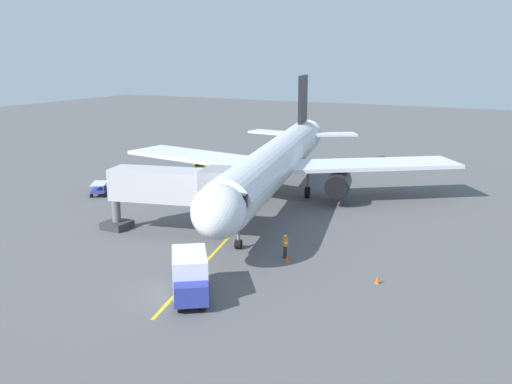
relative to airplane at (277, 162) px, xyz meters
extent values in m
plane|color=#565659|center=(-0.54, -0.33, -4.00)|extent=(220.00, 220.00, 0.00)
cube|color=yellow|center=(-0.07, 6.27, -4.00)|extent=(9.89, 38.87, 0.01)
cylinder|color=silver|center=(-0.07, 0.27, 0.10)|extent=(11.90, 33.91, 3.80)
ellipsoid|color=silver|center=(-4.46, 17.93, 0.10)|extent=(4.47, 4.75, 3.61)
cone|color=silver|center=(4.40, -17.68, 0.10)|extent=(4.04, 3.74, 3.42)
cube|color=black|center=(-4.12, 16.58, 0.65)|extent=(3.52, 2.33, 0.90)
cube|color=silver|center=(-7.44, -5.40, -0.50)|extent=(16.85, 14.22, 0.36)
cylinder|color=black|center=(-5.45, -2.10, -2.00)|extent=(3.05, 3.85, 2.30)
cylinder|color=black|center=(-5.88, -0.40, -2.00)|extent=(2.09, 0.70, 2.10)
cube|color=silver|center=(9.10, -1.28, -0.50)|extent=(17.61, 7.53, 0.36)
cylinder|color=black|center=(5.80, 0.70, -2.00)|extent=(3.05, 3.85, 2.30)
cylinder|color=black|center=(5.38, 2.40, -2.00)|extent=(2.09, 0.70, 2.10)
cube|color=black|center=(3.67, -14.77, 3.90)|extent=(1.51, 4.74, 7.20)
cube|color=silver|center=(0.50, -15.25, 0.70)|extent=(6.70, 5.42, 0.24)
cube|color=silver|center=(6.71, -13.70, 0.70)|extent=(6.55, 2.84, 0.24)
cylinder|color=slate|center=(-3.33, 13.37, -2.27)|extent=(0.24, 0.24, 2.77)
cylinder|color=black|center=(-3.33, 13.37, -3.65)|extent=(0.61, 0.79, 0.70)
cylinder|color=slate|center=(-1.87, -3.27, -2.07)|extent=(0.24, 0.24, 2.77)
cylinder|color=black|center=(-1.87, -3.27, -3.45)|extent=(0.70, 1.18, 1.10)
cylinder|color=slate|center=(3.18, -2.01, -2.07)|extent=(0.24, 0.24, 2.77)
cylinder|color=black|center=(3.18, -2.01, -3.45)|extent=(0.70, 1.18, 1.10)
cube|color=#B7B7BC|center=(3.58, 12.52, -0.10)|extent=(9.36, 4.70, 2.50)
cube|color=gray|center=(-0.78, 11.43, -0.10)|extent=(3.49, 3.78, 3.00)
cylinder|color=slate|center=(7.95, 13.60, -2.05)|extent=(0.70, 0.70, 3.90)
cube|color=#333338|center=(7.95, 13.60, -3.70)|extent=(2.00, 2.00, 0.60)
cylinder|color=#23232D|center=(-7.21, 13.60, -3.56)|extent=(0.26, 0.26, 0.88)
cube|color=orange|center=(-7.21, 13.60, -2.82)|extent=(0.45, 0.43, 0.60)
cube|color=silver|center=(-7.21, 13.60, -2.82)|extent=(0.47, 0.45, 0.10)
sphere|color=beige|center=(-7.21, 13.60, -2.40)|extent=(0.22, 0.22, 0.22)
cube|color=yellow|center=(13.70, -7.67, -3.35)|extent=(2.52, 2.75, 0.70)
cube|color=black|center=(13.86, -7.92, -2.75)|extent=(1.41, 1.36, 0.50)
cylinder|color=black|center=(12.72, -7.36, -3.70)|extent=(0.54, 0.64, 0.60)
cylinder|color=black|center=(13.80, -6.65, -3.70)|extent=(0.54, 0.64, 0.60)
cylinder|color=black|center=(13.60, -8.70, -3.70)|extent=(0.54, 0.64, 0.60)
cylinder|color=black|center=(14.68, -7.98, -3.70)|extent=(0.54, 0.64, 0.60)
cube|color=#2D3899|center=(17.14, 5.55, -3.44)|extent=(2.53, 2.95, 0.24)
cube|color=silver|center=(17.14, 5.55, -2.77)|extent=(2.53, 2.95, 0.08)
cylinder|color=slate|center=(16.00, 6.27, -3.04)|extent=(0.06, 0.06, 0.55)
cylinder|color=slate|center=(17.07, 6.90, -3.04)|extent=(0.06, 0.06, 0.55)
cylinder|color=slate|center=(17.22, 4.20, -3.04)|extent=(0.06, 0.06, 0.55)
cylinder|color=slate|center=(18.28, 4.83, -3.04)|extent=(0.06, 0.06, 0.55)
cylinder|color=black|center=(16.10, 6.04, -3.78)|extent=(0.44, 0.51, 0.44)
cylinder|color=black|center=(17.22, 6.70, -3.78)|extent=(0.44, 0.51, 0.44)
cylinder|color=black|center=(17.06, 4.40, -3.78)|extent=(0.44, 0.51, 0.44)
cylinder|color=black|center=(18.18, 5.06, -3.78)|extent=(0.44, 0.51, 0.44)
cube|color=#2D3899|center=(-6.02, 23.58, -2.98)|extent=(2.54, 2.49, 1.20)
cube|color=black|center=(-6.43, 24.15, -2.78)|extent=(1.47, 1.12, 0.70)
cube|color=silver|center=(-4.88, 22.00, -2.48)|extent=(3.73, 4.09, 2.20)
cylinder|color=black|center=(-6.69, 23.40, -3.58)|extent=(0.69, 0.83, 0.84)
cylinder|color=black|center=(-5.63, 24.16, -3.58)|extent=(0.69, 0.83, 0.84)
cylinder|color=black|center=(-4.82, 20.81, -3.58)|extent=(0.69, 0.83, 0.84)
cylinder|color=black|center=(-3.76, 21.57, -3.58)|extent=(0.69, 0.83, 0.84)
cone|color=#F2590F|center=(-14.26, 15.13, -3.73)|extent=(0.32, 0.32, 0.55)
cone|color=#F2590F|center=(-7.70, 14.32, -3.73)|extent=(0.32, 0.32, 0.55)
camera|label=1|loc=(-23.09, 48.41, 10.01)|focal=40.42mm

